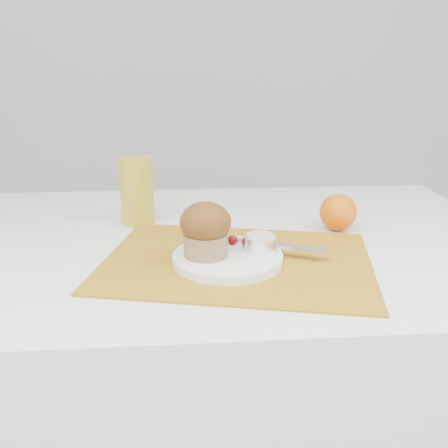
{
  "coord_description": "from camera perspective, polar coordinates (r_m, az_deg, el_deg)",
  "views": [
    {
      "loc": [
        -0.09,
        -0.91,
        1.1
      ],
      "look_at": [
        -0.01,
        -0.01,
        0.8
      ],
      "focal_mm": 40.0,
      "sensor_mm": 36.0,
      "label": 1
    }
  ],
  "objects": [
    {
      "name": "muffin",
      "position": [
        0.87,
        -2.12,
        -0.58
      ],
      "size": [
        0.1,
        0.1,
        0.1
      ],
      "color": "#977649",
      "rests_on": "plate"
    },
    {
      "name": "table",
      "position": [
        1.21,
        0.44,
        -18.39
      ],
      "size": [
        1.2,
        0.8,
        0.75
      ],
      "primitive_type": "cube",
      "color": "white",
      "rests_on": "ground"
    },
    {
      "name": "placemat",
      "position": [
        0.91,
        1.51,
        -4.24
      ],
      "size": [
        0.54,
        0.45,
        0.0
      ],
      "primitive_type": "cube",
      "rotation": [
        0.0,
        0.0,
        -0.22
      ],
      "color": "#AF7818",
      "rests_on": "table"
    },
    {
      "name": "plate",
      "position": [
        0.89,
        0.41,
        -3.94
      ],
      "size": [
        0.21,
        0.21,
        0.02
      ],
      "primitive_type": "cylinder",
      "rotation": [
        0.0,
        0.0,
        -0.08
      ],
      "color": "white",
      "rests_on": "placemat"
    },
    {
      "name": "orange",
      "position": [
        1.09,
        12.92,
        1.31
      ],
      "size": [
        0.08,
        0.08,
        0.08
      ],
      "primitive_type": "sphere",
      "color": "orange",
      "rests_on": "table"
    },
    {
      "name": "juice_glass",
      "position": [
        1.12,
        -9.93,
        3.79
      ],
      "size": [
        0.09,
        0.09,
        0.15
      ],
      "primitive_type": "cylinder",
      "rotation": [
        0.0,
        0.0,
        -0.32
      ],
      "color": "gold",
      "rests_on": "table"
    },
    {
      "name": "raspberry_near",
      "position": [
        0.93,
        0.95,
        -1.8
      ],
      "size": [
        0.02,
        0.02,
        0.02
      ],
      "primitive_type": "ellipsoid",
      "color": "#510202",
      "rests_on": "plate"
    },
    {
      "name": "cream",
      "position": [
        0.9,
        4.24,
        -1.46
      ],
      "size": [
        0.07,
        0.07,
        0.01
      ],
      "primitive_type": "cylinder",
      "rotation": [
        0.0,
        0.0,
        0.26
      ],
      "color": "silver",
      "rests_on": "ramekin"
    },
    {
      "name": "butter_knife",
      "position": [
        0.93,
        5.05,
        -2.32
      ],
      "size": [
        0.2,
        0.11,
        0.01
      ],
      "primitive_type": "cube",
      "rotation": [
        0.0,
        0.0,
        -0.45
      ],
      "color": "silver",
      "rests_on": "plate"
    },
    {
      "name": "ramekin",
      "position": [
        0.91,
        4.22,
        -2.23
      ],
      "size": [
        0.07,
        0.07,
        0.03
      ],
      "primitive_type": "cylinder",
      "rotation": [
        0.0,
        0.0,
        0.19
      ],
      "color": "white",
      "rests_on": "plate"
    },
    {
      "name": "raspberry_far",
      "position": [
        0.92,
        2.69,
        -2.05
      ],
      "size": [
        0.02,
        0.02,
        0.02
      ],
      "primitive_type": "ellipsoid",
      "color": "#5B020D",
      "rests_on": "plate"
    }
  ]
}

